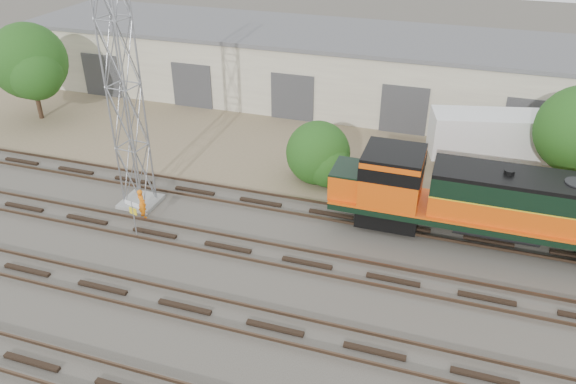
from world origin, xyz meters
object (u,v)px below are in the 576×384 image
(locomotive, at_px, (496,203))
(worker, at_px, (142,203))
(signal_tower, at_px, (124,91))
(semi_trailer, at_px, (543,138))

(locomotive, xyz_separation_m, worker, (-17.34, -3.24, -1.44))
(signal_tower, height_order, worker, signal_tower)
(locomotive, xyz_separation_m, signal_tower, (-18.22, -2.05, 4.21))
(locomotive, relative_size, semi_trailer, 1.30)
(semi_trailer, bearing_deg, locomotive, -120.44)
(locomotive, relative_size, signal_tower, 1.23)
(worker, relative_size, semi_trailer, 0.13)
(signal_tower, relative_size, worker, 8.04)
(signal_tower, distance_m, semi_trailer, 23.57)
(worker, height_order, semi_trailer, semi_trailer)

